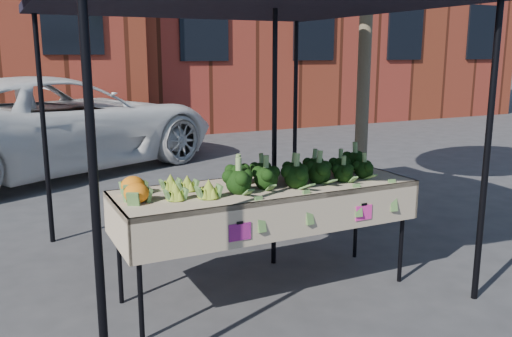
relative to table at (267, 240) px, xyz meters
name	(u,v)px	position (x,y,z in m)	size (l,w,h in m)	color
ground	(287,286)	(0.20, 0.02, -0.45)	(90.00, 90.00, 0.00)	#313134
table	(267,240)	(0.00, 0.00, 0.00)	(2.40, 0.81, 0.90)	tan
canopy	(235,118)	(-0.01, 0.61, 0.92)	(3.16, 3.16, 2.74)	black
broccoli_heap	(301,167)	(0.32, 0.03, 0.57)	(1.45, 0.55, 0.23)	black
romanesco_cluster	(185,182)	(-0.67, 0.04, 0.54)	(0.41, 0.55, 0.18)	#98A933
cauliflower_pair	(135,188)	(-1.04, 0.07, 0.53)	(0.21, 0.41, 0.16)	orange
street_tree	(366,29)	(2.03, 1.49, 1.75)	(2.23, 2.23, 4.40)	#1E4C14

